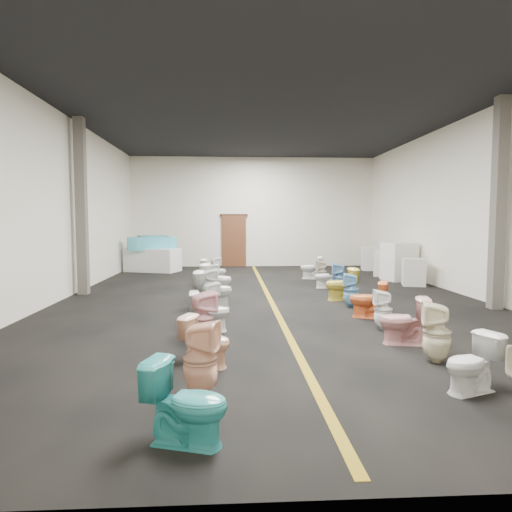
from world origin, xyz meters
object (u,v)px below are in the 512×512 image
at_px(toilet_left_4, 210,311).
at_px(toilet_left_9, 213,276).
at_px(display_table, 153,260).
at_px(bathtub, 152,243).
at_px(toilet_left_5, 210,300).
at_px(toilet_right_6, 351,290).
at_px(toilet_right_7, 341,284).
at_px(toilet_left_3, 202,319).
at_px(toilet_left_1, 200,359).
at_px(toilet_left_8, 217,279).
at_px(appliance_crate_d, 370,259).
at_px(toilet_right_11, 312,268).
at_px(toilet_left_10, 214,271).
at_px(appliance_crate_c, 386,263).
at_px(toilet_right_1, 472,364).
at_px(toilet_right_8, 339,278).
at_px(toilet_right_3, 404,321).
at_px(toilet_left_6, 214,290).
at_px(appliance_crate_b, 399,262).
at_px(toilet_left_2, 206,342).
at_px(toilet_left_0, 187,403).
at_px(appliance_crate_a, 414,272).
at_px(toilet_right_2, 437,332).
at_px(toilet_right_4, 383,310).
at_px(toilet_left_7, 210,285).
at_px(toilet_right_9, 326,276).
at_px(toilet_right_5, 368,299).

height_order(toilet_left_4, toilet_left_9, toilet_left_9).
distance_m(display_table, bathtub, 0.64).
xyz_separation_m(toilet_left_5, toilet_right_6, (3.04, 1.00, 0.02)).
bearing_deg(toilet_right_7, toilet_left_3, -42.14).
height_order(toilet_left_1, toilet_left_8, toilet_left_1).
xyz_separation_m(display_table, appliance_crate_d, (8.25, -0.04, 0.01)).
distance_m(toilet_left_1, toilet_right_11, 10.24).
distance_m(toilet_left_8, toilet_left_10, 1.98).
relative_size(toilet_left_1, toilet_right_11, 1.12).
bearing_deg(appliance_crate_c, toilet_right_1, -104.41).
bearing_deg(toilet_right_8, bathtub, -122.34).
bearing_deg(toilet_right_3, toilet_right_11, -168.79).
xyz_separation_m(toilet_left_6, toilet_right_1, (3.02, -5.02, -0.08)).
relative_size(appliance_crate_b, toilet_left_2, 1.80).
bearing_deg(bathtub, toilet_right_11, -46.34).
distance_m(appliance_crate_b, toilet_left_8, 6.22).
height_order(toilet_left_0, toilet_right_11, toilet_right_11).
bearing_deg(bathtub, appliance_crate_a, -48.77).
xyz_separation_m(appliance_crate_b, toilet_left_8, (-5.71, -2.47, -0.20)).
bearing_deg(toilet_left_1, appliance_crate_c, -15.73).
bearing_deg(toilet_right_2, toilet_right_4, -159.18).
bearing_deg(appliance_crate_b, toilet_right_2, -107.42).
bearing_deg(toilet_right_6, display_table, -133.42).
height_order(display_table, toilet_left_7, display_table).
xyz_separation_m(appliance_crate_b, toilet_right_4, (-2.70, -6.45, -0.24)).
xyz_separation_m(appliance_crate_d, toilet_left_6, (-5.72, -7.34, -0.03)).
bearing_deg(display_table, toilet_right_1, -65.88).
bearing_deg(toilet_right_2, toilet_left_4, -103.70).
xyz_separation_m(appliance_crate_b, toilet_left_9, (-5.83, -1.53, -0.24)).
bearing_deg(toilet_right_9, toilet_left_3, -20.76).
bearing_deg(toilet_left_7, toilet_right_5, -130.69).
bearing_deg(toilet_right_3, toilet_right_8, -171.01).
distance_m(toilet_right_1, toilet_right_8, 6.94).
bearing_deg(toilet_left_8, toilet_left_10, 18.75).
bearing_deg(appliance_crate_a, toilet_right_9, -172.35).
relative_size(appliance_crate_c, toilet_right_3, 1.20).
bearing_deg(toilet_left_7, toilet_left_3, 172.12).
bearing_deg(toilet_right_1, toilet_left_0, -92.62).
height_order(appliance_crate_b, toilet_right_11, appliance_crate_b).
relative_size(toilet_left_3, toilet_right_4, 1.19).
bearing_deg(bathtub, toilet_left_1, -100.02).
bearing_deg(toilet_right_1, toilet_left_3, -144.73).
relative_size(toilet_right_7, toilet_right_9, 1.17).
bearing_deg(toilet_left_6, toilet_left_2, -171.64).
bearing_deg(toilet_left_3, toilet_left_8, -24.80).
bearing_deg(appliance_crate_a, toilet_right_4, -117.14).
bearing_deg(display_table, toilet_left_10, -55.73).
distance_m(display_table, toilet_left_6, 7.81).
distance_m(toilet_left_2, toilet_left_4, 1.90).
bearing_deg(bathtub, toilet_right_4, -81.43).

